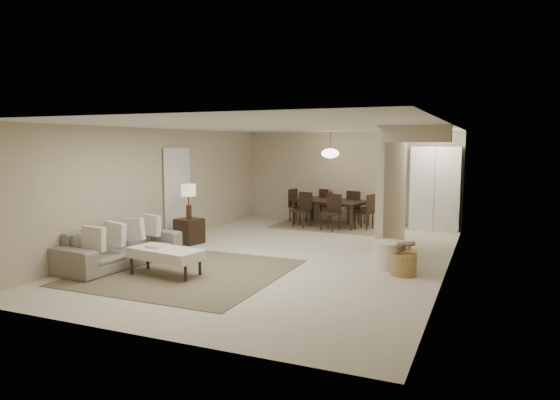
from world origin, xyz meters
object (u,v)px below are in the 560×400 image
at_px(ottoman_bench, 165,254).
at_px(wicker_basket, 403,265).
at_px(pantry_cabinet, 435,188).
at_px(round_pouf, 389,255).
at_px(dining_table, 330,213).
at_px(sofa, 121,246).
at_px(side_table, 189,231).

relative_size(ottoman_bench, wicker_basket, 3.14).
height_order(pantry_cabinet, ottoman_bench, pantry_cabinet).
bearing_deg(pantry_cabinet, round_pouf, -93.98).
bearing_deg(ottoman_bench, round_pouf, 39.79).
bearing_deg(dining_table, ottoman_bench, -85.33).
height_order(sofa, side_table, sofa).
bearing_deg(sofa, ottoman_bench, -98.76).
bearing_deg(dining_table, round_pouf, -45.45).
relative_size(round_pouf, wicker_basket, 1.39).
relative_size(pantry_cabinet, dining_table, 1.08).
height_order(ottoman_bench, dining_table, dining_table).
xyz_separation_m(pantry_cabinet, round_pouf, (-0.31, -4.40, -0.82)).
bearing_deg(wicker_basket, dining_table, 121.36).
distance_m(sofa, side_table, 2.13).
xyz_separation_m(ottoman_bench, round_pouf, (3.31, 1.97, -0.13)).
height_order(pantry_cabinet, sofa, pantry_cabinet).
distance_m(pantry_cabinet, ottoman_bench, 7.36).
relative_size(ottoman_bench, side_table, 2.46).
xyz_separation_m(pantry_cabinet, sofa, (-4.80, -6.07, -0.71)).
height_order(pantry_cabinet, round_pouf, pantry_cabinet).
bearing_deg(sofa, round_pouf, -64.21).
distance_m(pantry_cabinet, side_table, 6.22).
relative_size(pantry_cabinet, ottoman_bench, 1.56).
bearing_deg(pantry_cabinet, sofa, -128.33).
relative_size(sofa, wicker_basket, 5.46).
xyz_separation_m(pantry_cabinet, ottoman_bench, (-3.61, -6.37, -0.69)).
bearing_deg(pantry_cabinet, dining_table, -170.33).
xyz_separation_m(ottoman_bench, side_table, (-1.14, 2.43, -0.09)).
relative_size(sofa, dining_table, 1.20).
height_order(side_table, round_pouf, side_table).
bearing_deg(wicker_basket, pantry_cabinet, 90.16).
relative_size(wicker_basket, dining_table, 0.22).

